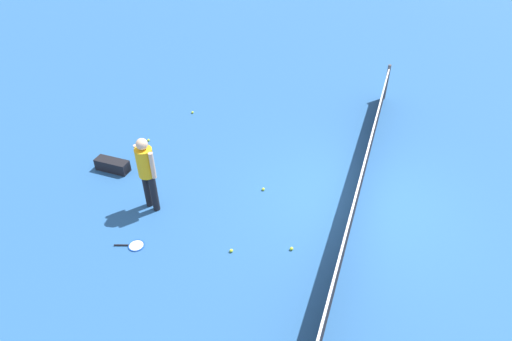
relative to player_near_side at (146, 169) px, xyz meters
name	(u,v)px	position (x,y,z in m)	size (l,w,h in m)	color
ground_plane	(357,202)	(-1.59, 4.02, -1.01)	(40.00, 40.00, 0.00)	#265693
court_net	(360,184)	(-1.59, 4.02, -0.51)	(10.09, 0.09, 1.07)	#4C4C51
player_near_side	(146,169)	(0.00, 0.00, 0.00)	(0.43, 0.52, 1.70)	black
tennis_racket_near_player	(135,245)	(1.10, 0.23, -1.00)	(0.40, 0.61, 0.03)	blue
tennis_ball_near_player	(148,140)	(-2.19, -1.41, -0.98)	(0.07, 0.07, 0.07)	#C6E033
tennis_ball_by_net	(292,249)	(0.20, 3.08, -0.98)	(0.07, 0.07, 0.07)	#C6E033
tennis_ball_midcourt	(231,251)	(0.63, 2.02, -0.98)	(0.07, 0.07, 0.07)	#C6E033
tennis_ball_baseline	(192,112)	(-3.87, -0.99, -0.98)	(0.07, 0.07, 0.07)	#C6E033
tennis_ball_stray_left	(263,189)	(-1.29, 2.01, -0.98)	(0.07, 0.07, 0.07)	#C6E033
equipment_bag	(114,166)	(-0.83, -1.51, -0.87)	(0.29, 0.80, 0.28)	black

